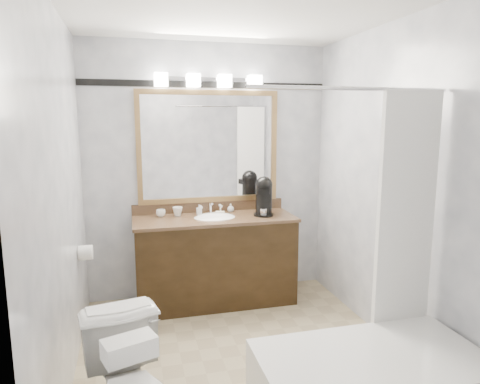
{
  "coord_description": "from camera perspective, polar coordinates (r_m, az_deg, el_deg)",
  "views": [
    {
      "loc": [
        -0.76,
        -2.89,
        1.77
      ],
      "look_at": [
        0.08,
        0.35,
        1.2
      ],
      "focal_mm": 32.0,
      "sensor_mm": 36.0,
      "label": 1
    }
  ],
  "objects": [
    {
      "name": "room",
      "position": [
        3.03,
        0.23,
        -0.22
      ],
      "size": [
        2.42,
        2.62,
        2.52
      ],
      "color": "tan",
      "rests_on": "ground"
    },
    {
      "name": "vanity",
      "position": [
        4.19,
        -3.35,
        -8.8
      ],
      "size": [
        1.53,
        0.58,
        0.97
      ],
      "color": "black",
      "rests_on": "ground"
    },
    {
      "name": "mirror",
      "position": [
        4.25,
        -4.19,
        6.01
      ],
      "size": [
        1.4,
        0.04,
        1.1
      ],
      "color": "#9E7847",
      "rests_on": "room"
    },
    {
      "name": "vanity_light_bar",
      "position": [
        4.2,
        -4.16,
        14.62
      ],
      "size": [
        1.02,
        0.14,
        0.12
      ],
      "color": "silver",
      "rests_on": "room"
    },
    {
      "name": "accent_stripe",
      "position": [
        4.26,
        -4.32,
        14.09
      ],
      "size": [
        2.4,
        0.01,
        0.06
      ],
      "primitive_type": "cube",
      "color": "black",
      "rests_on": "room"
    },
    {
      "name": "bathtub",
      "position": [
        2.81,
        17.35,
        -22.83
      ],
      "size": [
        1.3,
        0.75,
        1.96
      ],
      "color": "white",
      "rests_on": "ground"
    },
    {
      "name": "tp_roll",
      "position": [
        3.73,
        -19.89,
        -7.6
      ],
      "size": [
        0.11,
        0.12,
        0.12
      ],
      "primitive_type": "cylinder",
      "rotation": [
        0.0,
        1.57,
        0.0
      ],
      "color": "white",
      "rests_on": "room"
    },
    {
      "name": "tissue_box",
      "position": [
        2.02,
        -14.52,
        -19.51
      ],
      "size": [
        0.25,
        0.19,
        0.09
      ],
      "primitive_type": "cube",
      "rotation": [
        0.0,
        0.0,
        0.33
      ],
      "color": "white",
      "rests_on": "toilet"
    },
    {
      "name": "coffee_maker",
      "position": [
        4.16,
        3.19,
        -0.4
      ],
      "size": [
        0.2,
        0.24,
        0.37
      ],
      "rotation": [
        0.0,
        0.0,
        -0.33
      ],
      "color": "black",
      "rests_on": "vanity"
    },
    {
      "name": "cup_left",
      "position": [
        4.16,
        -10.52,
        -2.78
      ],
      "size": [
        0.11,
        0.11,
        0.07
      ],
      "primitive_type": "imported",
      "rotation": [
        0.0,
        0.0,
        -0.34
      ],
      "color": "white",
      "rests_on": "vanity"
    },
    {
      "name": "cup_right",
      "position": [
        4.16,
        -8.32,
        -2.59
      ],
      "size": [
        0.1,
        0.1,
        0.09
      ],
      "primitive_type": "imported",
      "rotation": [
        0.0,
        0.0,
        -0.05
      ],
      "color": "white",
      "rests_on": "vanity"
    },
    {
      "name": "soap_bottle_a",
      "position": [
        4.19,
        -5.49,
        -2.35
      ],
      "size": [
        0.05,
        0.05,
        0.1
      ],
      "primitive_type": "imported",
      "rotation": [
        0.0,
        0.0,
        0.2
      ],
      "color": "white",
      "rests_on": "vanity"
    },
    {
      "name": "soap_bottle_b",
      "position": [
        4.29,
        -1.26,
        -2.12
      ],
      "size": [
        0.08,
        0.08,
        0.08
      ],
      "primitive_type": "imported",
      "rotation": [
        0.0,
        0.0,
        -0.15
      ],
      "color": "white",
      "rests_on": "vanity"
    },
    {
      "name": "soap_bar",
      "position": [
        4.21,
        -2.69,
        -2.78
      ],
      "size": [
        0.1,
        0.08,
        0.03
      ],
      "primitive_type": "cube",
      "rotation": [
        0.0,
        0.0,
        -0.3
      ],
      "color": "beige",
      "rests_on": "vanity"
    }
  ]
}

